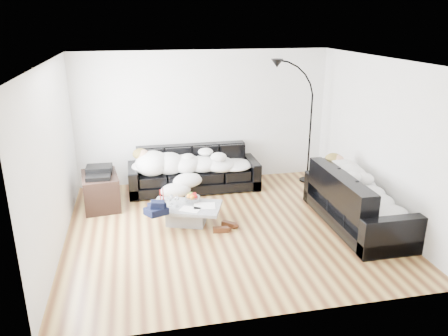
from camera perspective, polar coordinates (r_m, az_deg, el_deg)
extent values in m
plane|color=brown|center=(7.05, 0.50, -7.72)|extent=(5.00, 5.00, 0.00)
cube|color=silver|center=(8.71, -2.63, 6.62)|extent=(5.00, 0.02, 2.60)
cube|color=silver|center=(6.53, -21.44, 1.01)|extent=(0.02, 4.50, 2.60)
cube|color=silver|center=(7.49, 19.62, 3.44)|extent=(0.02, 4.50, 2.60)
plane|color=white|center=(6.31, 0.57, 13.84)|extent=(5.00, 5.00, 0.00)
cube|color=black|center=(8.42, -3.96, -0.17)|extent=(2.48, 0.86, 0.81)
cube|color=black|center=(7.27, 17.08, -3.92)|extent=(0.94, 2.19, 0.88)
ellipsoid|color=#0D5061|center=(7.70, 14.53, -0.16)|extent=(0.42, 0.38, 0.20)
cube|color=#939699|center=(7.12, -4.96, -6.08)|extent=(1.25, 0.97, 0.32)
cylinder|color=white|center=(7.16, -4.13, -3.84)|extent=(0.30, 0.30, 0.15)
cylinder|color=white|center=(7.09, -6.88, -4.11)|extent=(0.09, 0.09, 0.17)
cylinder|color=white|center=(7.01, -7.17, -4.45)|extent=(0.07, 0.07, 0.15)
cylinder|color=white|center=(6.99, -6.18, -4.35)|extent=(0.09, 0.09, 0.18)
cylinder|color=maroon|center=(7.16, -8.30, -3.67)|extent=(0.05, 0.05, 0.22)
cylinder|color=maroon|center=(7.22, -7.96, -3.44)|extent=(0.04, 0.04, 0.23)
cube|color=silver|center=(7.01, -2.56, -4.94)|extent=(0.38, 0.31, 0.01)
cube|color=silver|center=(6.90, -4.45, -5.38)|extent=(0.38, 0.34, 0.01)
cube|color=black|center=(7.97, -15.79, -2.87)|extent=(0.69, 0.93, 0.59)
cube|color=black|center=(7.85, -16.02, -0.43)|extent=(0.45, 0.35, 0.13)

